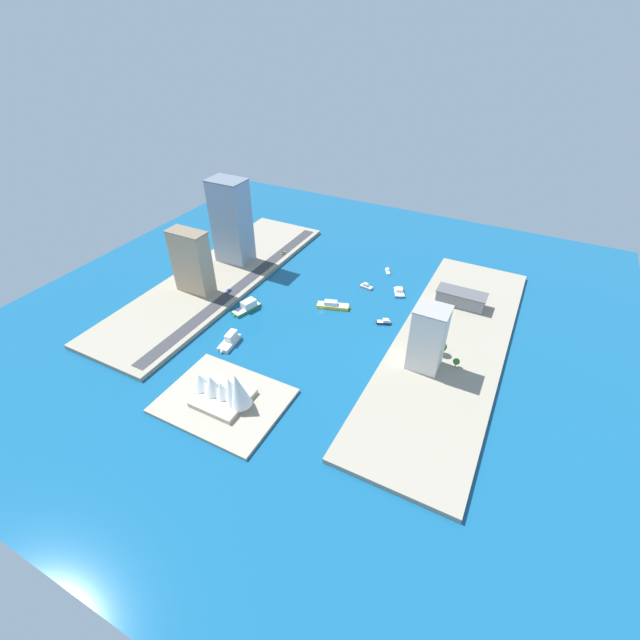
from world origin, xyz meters
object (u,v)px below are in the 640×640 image
Objects in this scene: ferry_green_doubledeck at (247,306)px; traffic_light_waterfront at (268,265)px; yacht_sleek_gray at (366,287)px; opera_landmark at (225,390)px; patrol_launch_navy at (384,322)px; ferry_yellow_fast at (333,305)px; hotel_broad_white at (428,338)px; tower_tall_glass at (231,222)px; hatchback_blue at (228,291)px; apartment_midrise_tan at (192,262)px; warehouse_low_gray at (461,298)px; ferry_white_commuter at (230,341)px; taxi_yellow_cab at (283,253)px; catamaran_blue at (399,292)px; sailboat_small_white at (388,271)px.

traffic_light_waterfront is at bearing -73.76° from ferry_green_doubledeck.
opera_landmark is (23.47, 154.98, 9.51)m from yacht_sleek_gray.
opera_landmark reaches higher than patrol_launch_navy.
ferry_yellow_fast is 91.59m from hotel_broad_white.
tower_tall_glass is at bearing -17.49° from hotel_broad_white.
traffic_light_waterfront is at bearing 10.91° from yacht_sleek_gray.
traffic_light_waterfront is at bearing 176.22° from tower_tall_glass.
apartment_midrise_tan is at bearing 21.01° from hatchback_blue.
warehouse_low_gray is 0.51× the size of tower_tall_glass.
ferry_white_commuter reaches higher than taxi_yellow_cab.
traffic_light_waterfront reaches higher than patrol_launch_navy.
taxi_yellow_cab is (76.54, -52.75, 2.10)m from ferry_yellow_fast.
taxi_yellow_cab is 182.07m from opera_landmark.
ferry_yellow_fast is 5.46× the size of taxi_yellow_cab.
catamaran_blue is 152.46m from tower_tall_glass.
apartment_midrise_tan is (143.96, 74.57, 27.16)m from catamaran_blue.
ferry_white_commuter is at bearing 41.94° from warehouse_low_gray.
hatchback_blue is (25.04, -9.92, 1.27)m from ferry_green_doubledeck.
hatchback_blue is at bearing 28.59° from catamaran_blue.
apartment_midrise_tan is at bearing 21.73° from warehouse_low_gray.
tower_tall_glass is (108.00, -24.02, 37.19)m from ferry_yellow_fast.
apartment_midrise_tan is at bearing -32.69° from ferry_white_commuter.
traffic_light_waterfront reaches higher than ferry_green_doubledeck.
tower_tall_glass reaches higher than patrol_launch_navy.
yacht_sleek_gray is at bearing -147.10° from hatchback_blue.
hotel_broad_white is 198.89m from tower_tall_glass.
ferry_white_commuter is 174.01m from warehouse_low_gray.
ferry_yellow_fast is 39.79m from yacht_sleek_gray.
hotel_broad_white is (-81.21, 35.59, 22.97)m from ferry_yellow_fast.
traffic_light_waterfront is at bearing -20.48° from hotel_broad_white.
apartment_midrise_tan reaches higher than patrol_launch_navy.
ferry_yellow_fast is at bearing 167.46° from tower_tall_glass.
catamaran_blue is 1.41× the size of patrol_launch_navy.
ferry_green_doubledeck is 0.57× the size of hotel_broad_white.
hotel_broad_white reaches higher than traffic_light_waterfront.
opera_landmark is (-60.74, 138.74, 3.39)m from traffic_light_waterfront.
patrol_launch_navy is at bearing -41.20° from hotel_broad_white.
catamaran_blue is (-38.50, -42.69, -0.65)m from ferry_yellow_fast.
hotel_broad_white is (-137.48, 3.08, 22.07)m from ferry_green_doubledeck.
yacht_sleek_gray is at bearing -173.42° from tower_tall_glass.
ferry_white_commuter is at bearing 104.95° from taxi_yellow_cab.
tower_tall_glass is at bearing -3.78° from traffic_light_waterfront.
sailboat_small_white is (-61.88, -142.61, -1.79)m from ferry_white_commuter.
catamaran_blue is at bearing -132.05° from ferry_yellow_fast.
catamaran_blue is at bearing -125.55° from ferry_white_commuter.
warehouse_low_gray is 81.85m from hotel_broad_white.
ferry_white_commuter is 1.81× the size of yacht_sleek_gray.
traffic_light_waterfront is at bearing -121.98° from apartment_midrise_tan.
yacht_sleek_gray is 0.24× the size of apartment_midrise_tan.
sailboat_small_white reaches higher than ferry_white_commuter.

